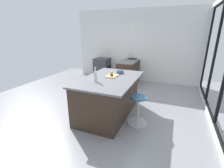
{
  "coord_description": "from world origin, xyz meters",
  "views": [
    {
      "loc": [
        3.57,
        1.62,
        1.96
      ],
      "look_at": [
        0.3,
        0.29,
        0.79
      ],
      "focal_mm": 25.5,
      "sensor_mm": 36.0,
      "label": 1
    }
  ],
  "objects_px": {
    "fruit_bowl": "(120,72)",
    "kitchen_island": "(108,96)",
    "apple_green": "(112,73)",
    "apple_red": "(112,75)",
    "cutting_board": "(112,76)",
    "stool_by_window": "(138,111)",
    "water_bottle": "(95,76)",
    "oven_range": "(102,68)"
  },
  "relations": [
    {
      "from": "oven_range",
      "to": "apple_green",
      "type": "xyz_separation_m",
      "value": [
        2.6,
        1.51,
        0.55
      ]
    },
    {
      "from": "kitchen_island",
      "to": "water_bottle",
      "type": "bearing_deg",
      "value": -20.63
    },
    {
      "from": "water_bottle",
      "to": "apple_green",
      "type": "bearing_deg",
      "value": 168.08
    },
    {
      "from": "stool_by_window",
      "to": "apple_green",
      "type": "height_order",
      "value": "apple_green"
    },
    {
      "from": "water_bottle",
      "to": "fruit_bowl",
      "type": "distance_m",
      "value": 0.91
    },
    {
      "from": "cutting_board",
      "to": "oven_range",
      "type": "bearing_deg",
      "value": -149.79
    },
    {
      "from": "kitchen_island",
      "to": "apple_red",
      "type": "distance_m",
      "value": 0.53
    },
    {
      "from": "oven_range",
      "to": "water_bottle",
      "type": "distance_m",
      "value": 3.54
    },
    {
      "from": "fruit_bowl",
      "to": "kitchen_island",
      "type": "bearing_deg",
      "value": -12.7
    },
    {
      "from": "apple_red",
      "to": "kitchen_island",
      "type": "bearing_deg",
      "value": -24.45
    },
    {
      "from": "kitchen_island",
      "to": "apple_red",
      "type": "relative_size",
      "value": 26.12
    },
    {
      "from": "kitchen_island",
      "to": "oven_range",
      "type": "bearing_deg",
      "value": -151.8
    },
    {
      "from": "apple_red",
      "to": "fruit_bowl",
      "type": "relative_size",
      "value": 0.39
    },
    {
      "from": "apple_red",
      "to": "cutting_board",
      "type": "bearing_deg",
      "value": -169.91
    },
    {
      "from": "kitchen_island",
      "to": "fruit_bowl",
      "type": "height_order",
      "value": "fruit_bowl"
    },
    {
      "from": "oven_range",
      "to": "stool_by_window",
      "type": "bearing_deg",
      "value": 37.35
    },
    {
      "from": "cutting_board",
      "to": "fruit_bowl",
      "type": "xyz_separation_m",
      "value": [
        -0.34,
        0.08,
        0.03
      ]
    },
    {
      "from": "water_bottle",
      "to": "apple_red",
      "type": "bearing_deg",
      "value": 158.52
    },
    {
      "from": "apple_red",
      "to": "apple_green",
      "type": "relative_size",
      "value": 0.97
    },
    {
      "from": "apple_green",
      "to": "stool_by_window",
      "type": "bearing_deg",
      "value": 62.51
    },
    {
      "from": "stool_by_window",
      "to": "apple_green",
      "type": "xyz_separation_m",
      "value": [
        -0.41,
        -0.79,
        0.68
      ]
    },
    {
      "from": "cutting_board",
      "to": "water_bottle",
      "type": "bearing_deg",
      "value": -18.05
    },
    {
      "from": "fruit_bowl",
      "to": "apple_green",
      "type": "bearing_deg",
      "value": -24.72
    },
    {
      "from": "cutting_board",
      "to": "water_bottle",
      "type": "relative_size",
      "value": 1.15
    },
    {
      "from": "stool_by_window",
      "to": "kitchen_island",
      "type": "bearing_deg",
      "value": -102.53
    },
    {
      "from": "cutting_board",
      "to": "apple_green",
      "type": "xyz_separation_m",
      "value": [
        -0.07,
        -0.05,
        0.05
      ]
    },
    {
      "from": "oven_range",
      "to": "apple_green",
      "type": "bearing_deg",
      "value": 30.16
    },
    {
      "from": "oven_range",
      "to": "fruit_bowl",
      "type": "height_order",
      "value": "fruit_bowl"
    },
    {
      "from": "apple_red",
      "to": "fruit_bowl",
      "type": "bearing_deg",
      "value": 170.49
    },
    {
      "from": "oven_range",
      "to": "apple_red",
      "type": "xyz_separation_m",
      "value": [
        2.73,
        1.57,
        0.55
      ]
    },
    {
      "from": "kitchen_island",
      "to": "apple_red",
      "type": "bearing_deg",
      "value": 155.55
    },
    {
      "from": "stool_by_window",
      "to": "apple_green",
      "type": "distance_m",
      "value": 1.12
    },
    {
      "from": "oven_range",
      "to": "cutting_board",
      "type": "relative_size",
      "value": 2.43
    },
    {
      "from": "water_bottle",
      "to": "stool_by_window",
      "type": "bearing_deg",
      "value": 101.75
    },
    {
      "from": "apple_green",
      "to": "fruit_bowl",
      "type": "relative_size",
      "value": 0.4
    },
    {
      "from": "stool_by_window",
      "to": "fruit_bowl",
      "type": "xyz_separation_m",
      "value": [
        -0.68,
        -0.66,
        0.66
      ]
    },
    {
      "from": "stool_by_window",
      "to": "apple_green",
      "type": "relative_size",
      "value": 8.76
    },
    {
      "from": "oven_range",
      "to": "apple_green",
      "type": "height_order",
      "value": "apple_green"
    },
    {
      "from": "cutting_board",
      "to": "apple_red",
      "type": "distance_m",
      "value": 0.08
    },
    {
      "from": "apple_green",
      "to": "apple_red",
      "type": "bearing_deg",
      "value": 22.63
    },
    {
      "from": "apple_green",
      "to": "fruit_bowl",
      "type": "distance_m",
      "value": 0.3
    },
    {
      "from": "apple_green",
      "to": "water_bottle",
      "type": "distance_m",
      "value": 0.62
    }
  ]
}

